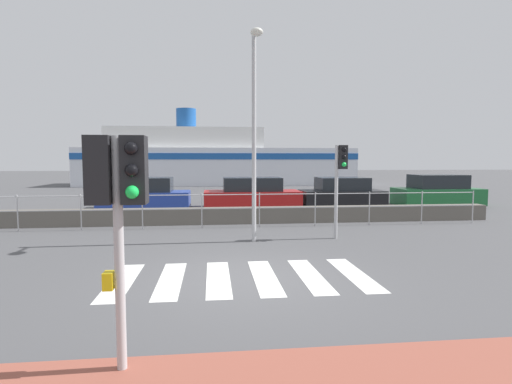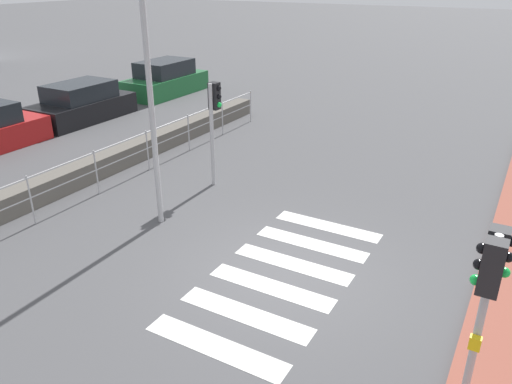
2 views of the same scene
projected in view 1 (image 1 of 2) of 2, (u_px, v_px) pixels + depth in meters
ground_plane at (245, 278)px, 7.71m from camera, size 160.00×160.00×0.00m
crosswalk at (242, 278)px, 7.70m from camera, size 4.95×2.40×0.01m
seawall at (230, 216)px, 14.30m from camera, size 19.37×0.55×0.57m
harbor_fence at (231, 205)px, 13.39m from camera, size 17.47×0.04×1.17m
traffic_light_near at (117, 192)px, 3.98m from camera, size 0.58×0.41×2.51m
traffic_light_far at (340, 170)px, 11.42m from camera, size 0.34×0.32×2.69m
streetlamp at (255, 113)px, 10.70m from camera, size 0.32×0.95×5.68m
ferry_boat at (212, 161)px, 37.15m from camera, size 24.57×6.35×6.95m
parked_car_blue at (145, 195)px, 18.66m from camera, size 4.12×1.85×1.45m
parked_car_red at (252, 195)px, 19.21m from camera, size 4.59×1.79×1.43m
parked_car_black at (342, 194)px, 19.70m from camera, size 4.01×1.87×1.41m
parked_car_green at (437, 192)px, 20.24m from camera, size 4.17×1.89×1.53m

